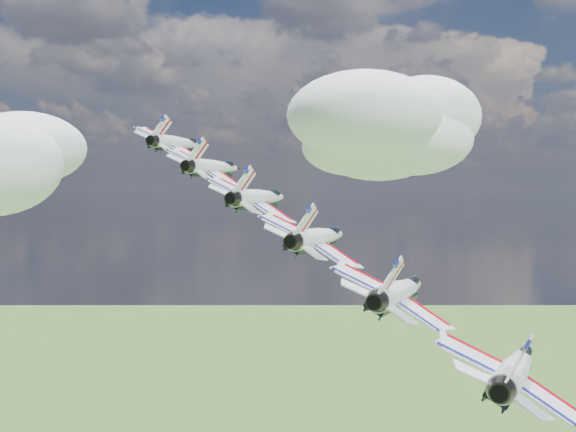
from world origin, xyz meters
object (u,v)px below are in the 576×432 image
(jet_1, at_px, (215,167))
(jet_2, at_px, (260,198))
(jet_5, at_px, (516,368))
(jet_3, at_px, (320,237))
(jet_4, at_px, (400,291))
(jet_0, at_px, (179,143))

(jet_1, relative_size, jet_2, 1.00)
(jet_5, bearing_deg, jet_3, 140.73)
(jet_4, height_order, jet_5, jet_4)
(jet_2, bearing_deg, jet_3, -39.27)
(jet_4, bearing_deg, jet_1, 140.73)
(jet_1, relative_size, jet_3, 1.00)
(jet_1, height_order, jet_3, jet_1)
(jet_2, distance_m, jet_5, 38.46)
(jet_1, bearing_deg, jet_3, -39.27)
(jet_1, height_order, jet_2, jet_1)
(jet_5, bearing_deg, jet_1, 140.73)
(jet_0, relative_size, jet_2, 1.00)
(jet_1, distance_m, jet_3, 25.64)
(jet_1, xyz_separation_m, jet_4, (25.11, -27.27, -10.25))
(jet_2, relative_size, jet_4, 1.00)
(jet_0, height_order, jet_4, jet_0)
(jet_0, distance_m, jet_4, 51.28)
(jet_4, bearing_deg, jet_0, 140.73)
(jet_0, height_order, jet_2, jet_0)
(jet_4, relative_size, jet_5, 1.00)
(jet_3, bearing_deg, jet_5, -39.27)
(jet_1, xyz_separation_m, jet_5, (33.48, -36.36, -13.67))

